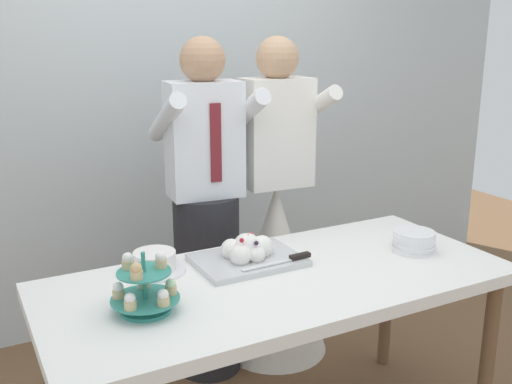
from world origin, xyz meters
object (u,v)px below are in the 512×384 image
dessert_table (280,294)px  person_groom (207,230)px  cupcake_stand (145,290)px  plate_stack (414,241)px  person_bride (275,247)px  main_cake_tray (248,253)px  round_cake (155,263)px

dessert_table → person_groom: size_ratio=1.08×
cupcake_stand → plate_stack: (1.18, 0.01, -0.03)m
plate_stack → person_bride: size_ratio=0.11×
cupcake_stand → main_cake_tray: cupcake_stand is taller
plate_stack → round_cake: 1.09m
person_bride → plate_stack: bearing=-72.3°
dessert_table → person_groom: (0.00, 0.71, 0.05)m
person_groom → main_cake_tray: bearing=-95.1°
plate_stack → person_bride: bearing=107.7°
main_cake_tray → person_bride: (0.44, 0.54, -0.23)m
main_cake_tray → plate_stack: main_cake_tray is taller
person_groom → plate_stack: bearing=-49.6°
dessert_table → cupcake_stand: size_ratio=7.83×
plate_stack → person_groom: bearing=130.4°
dessert_table → person_bride: (0.40, 0.72, -0.12)m
person_groom → dessert_table: bearing=-90.1°
cupcake_stand → person_groom: 0.94m
round_cake → dessert_table: bearing=-33.3°
cupcake_stand → main_cake_tray: 0.55m
person_bride → person_groom: bearing=-178.3°
cupcake_stand → person_bride: person_bride is taller
dessert_table → round_cake: 0.50m
cupcake_stand → round_cake: cupcake_stand is taller
dessert_table → person_bride: size_ratio=1.08×
person_groom → person_bride: size_ratio=1.00×
dessert_table → plate_stack: bearing=-3.0°
dessert_table → main_cake_tray: (-0.05, 0.18, 0.11)m
main_cake_tray → person_groom: (0.05, 0.53, -0.07)m
cupcake_stand → plate_stack: 1.18m
cupcake_stand → round_cake: size_ratio=0.96×
plate_stack → round_cake: (-1.04, 0.30, -0.01)m
plate_stack → cupcake_stand: bearing=-179.5°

